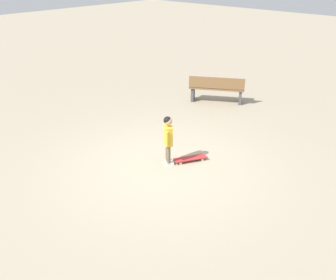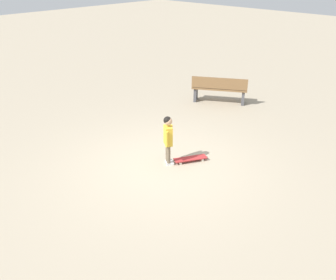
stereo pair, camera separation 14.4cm
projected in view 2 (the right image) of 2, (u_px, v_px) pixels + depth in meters
The scene contains 4 objects.
ground_plane at pixel (163, 166), 7.59m from camera, with size 50.00×50.00×0.00m, color tan.
child_person at pixel (168, 135), 7.41m from camera, with size 0.36×0.28×1.06m.
skateboard at pixel (190, 159), 7.76m from camera, with size 0.71×0.51×0.07m.
street_bench at pixel (219, 89), 10.79m from camera, with size 1.21×1.60×0.80m.
Camera 2 is at (-4.68, -4.62, 3.83)m, focal length 39.48 mm.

